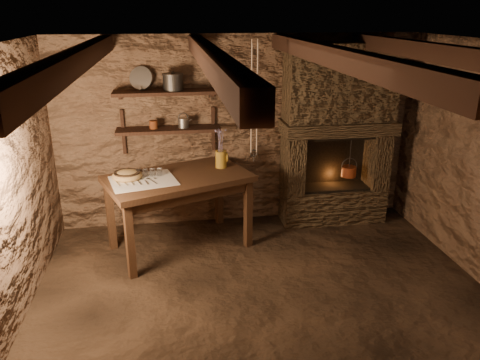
{
  "coord_description": "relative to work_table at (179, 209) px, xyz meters",
  "views": [
    {
      "loc": [
        -0.84,
        -3.73,
        2.67
      ],
      "look_at": [
        -0.12,
        0.9,
        0.95
      ],
      "focal_mm": 35.0,
      "sensor_mm": 36.0,
      "label": 1
    }
  ],
  "objects": [
    {
      "name": "floor",
      "position": [
        0.78,
        -1.29,
        -0.48
      ],
      "size": [
        4.5,
        4.5,
        0.0
      ],
      "primitive_type": "plane",
      "color": "black",
      "rests_on": "ground"
    },
    {
      "name": "back_wall",
      "position": [
        0.78,
        0.71,
        0.72
      ],
      "size": [
        4.5,
        0.04,
        2.4
      ],
      "primitive_type": "cube",
      "color": "#503525",
      "rests_on": "floor"
    },
    {
      "name": "front_wall",
      "position": [
        0.78,
        -3.29,
        0.72
      ],
      "size": [
        4.5,
        0.04,
        2.4
      ],
      "primitive_type": "cube",
      "color": "#503525",
      "rests_on": "floor"
    },
    {
      "name": "ceiling",
      "position": [
        0.78,
        -1.29,
        1.92
      ],
      "size": [
        4.5,
        4.0,
        0.04
      ],
      "primitive_type": "cube",
      "color": "black",
      "rests_on": "back_wall"
    },
    {
      "name": "beam_far_left",
      "position": [
        -0.72,
        -1.29,
        1.83
      ],
      "size": [
        0.14,
        3.95,
        0.16
      ],
      "primitive_type": "cube",
      "color": "black",
      "rests_on": "ceiling"
    },
    {
      "name": "beam_mid_left",
      "position": [
        0.28,
        -1.29,
        1.83
      ],
      "size": [
        0.14,
        3.95,
        0.16
      ],
      "primitive_type": "cube",
      "color": "black",
      "rests_on": "ceiling"
    },
    {
      "name": "beam_mid_right",
      "position": [
        1.28,
        -1.29,
        1.83
      ],
      "size": [
        0.14,
        3.95,
        0.16
      ],
      "primitive_type": "cube",
      "color": "black",
      "rests_on": "ceiling"
    },
    {
      "name": "beam_far_right",
      "position": [
        2.28,
        -1.29,
        1.83
      ],
      "size": [
        0.14,
        3.95,
        0.16
      ],
      "primitive_type": "cube",
      "color": "black",
      "rests_on": "ceiling"
    },
    {
      "name": "shelf_lower",
      "position": [
        -0.07,
        0.55,
        0.82
      ],
      "size": [
        1.25,
        0.3,
        0.04
      ],
      "primitive_type": "cube",
      "color": "black",
      "rests_on": "back_wall"
    },
    {
      "name": "shelf_upper",
      "position": [
        -0.07,
        0.55,
        1.27
      ],
      "size": [
        1.25,
        0.3,
        0.04
      ],
      "primitive_type": "cube",
      "color": "black",
      "rests_on": "back_wall"
    },
    {
      "name": "hearth",
      "position": [
        2.03,
        0.48,
        0.74
      ],
      "size": [
        1.43,
        0.51,
        2.3
      ],
      "color": "#332619",
      "rests_on": "floor"
    },
    {
      "name": "work_table",
      "position": [
        0.0,
        0.0,
        0.0
      ],
      "size": [
        1.79,
        1.4,
        0.9
      ],
      "rotation": [
        0.0,
        0.0,
        0.37
      ],
      "color": "#301C11",
      "rests_on": "floor"
    },
    {
      "name": "linen_cloth",
      "position": [
        -0.38,
        -0.12,
        0.42
      ],
      "size": [
        0.8,
        0.7,
        0.01
      ],
      "primitive_type": "cube",
      "rotation": [
        0.0,
        0.0,
        0.24
      ],
      "color": "silver",
      "rests_on": "work_table"
    },
    {
      "name": "pewter_cutlery_row",
      "position": [
        -0.38,
        -0.14,
        0.43
      ],
      "size": [
        0.61,
        0.35,
        0.01
      ],
      "primitive_type": null,
      "rotation": [
        0.0,
        0.0,
        0.24
      ],
      "color": "gray",
      "rests_on": "linen_cloth"
    },
    {
      "name": "drinking_glasses",
      "position": [
        -0.36,
        0.02,
        0.47
      ],
      "size": [
        0.22,
        0.07,
        0.09
      ],
      "primitive_type": null,
      "color": "silver",
      "rests_on": "linen_cloth"
    },
    {
      "name": "stoneware_jug",
      "position": [
        0.52,
        0.23,
        0.62
      ],
      "size": [
        0.15,
        0.15,
        0.47
      ],
      "rotation": [
        0.0,
        0.0,
        -0.14
      ],
      "color": "olive",
      "rests_on": "work_table"
    },
    {
      "name": "wooden_bowl",
      "position": [
        -0.55,
        -0.02,
        0.45
      ],
      "size": [
        0.41,
        0.41,
        0.12
      ],
      "primitive_type": "ellipsoid",
      "rotation": [
        0.0,
        0.0,
        0.28
      ],
      "color": "#A78048",
      "rests_on": "work_table"
    },
    {
      "name": "iron_stockpot",
      "position": [
        0.01,
        0.55,
        1.37
      ],
      "size": [
        0.29,
        0.29,
        0.18
      ],
      "primitive_type": "cylinder",
      "rotation": [
        0.0,
        0.0,
        0.29
      ],
      "color": "#2E2B29",
      "rests_on": "shelf_upper"
    },
    {
      "name": "tin_pan",
      "position": [
        -0.36,
        0.65,
        1.42
      ],
      "size": [
        0.3,
        0.2,
        0.27
      ],
      "primitive_type": "cylinder",
      "rotation": [
        1.26,
        0.0,
        -0.3
      ],
      "color": "gray",
      "rests_on": "shelf_upper"
    },
    {
      "name": "small_kettle",
      "position": [
        0.11,
        0.55,
        0.89
      ],
      "size": [
        0.2,
        0.17,
        0.18
      ],
      "primitive_type": null,
      "rotation": [
        0.0,
        0.0,
        0.29
      ],
      "color": "gray",
      "rests_on": "shelf_lower"
    },
    {
      "name": "rusty_tin",
      "position": [
        -0.25,
        0.55,
        0.89
      ],
      "size": [
        0.11,
        0.11,
        0.1
      ],
      "primitive_type": "cylinder",
      "rotation": [
        0.0,
        0.0,
        -0.1
      ],
      "color": "#5C2812",
      "rests_on": "shelf_lower"
    },
    {
      "name": "red_pot",
      "position": [
        2.21,
        0.43,
        0.21
      ],
      "size": [
        0.23,
        0.23,
        0.54
      ],
      "rotation": [
        0.0,
        0.0,
        -0.25
      ],
      "color": "maroon",
      "rests_on": "hearth"
    },
    {
      "name": "hanging_ropes",
      "position": [
        0.83,
        -0.24,
        1.32
      ],
      "size": [
        0.08,
        0.08,
        1.2
      ],
      "primitive_type": null,
      "color": "tan",
      "rests_on": "ceiling"
    }
  ]
}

